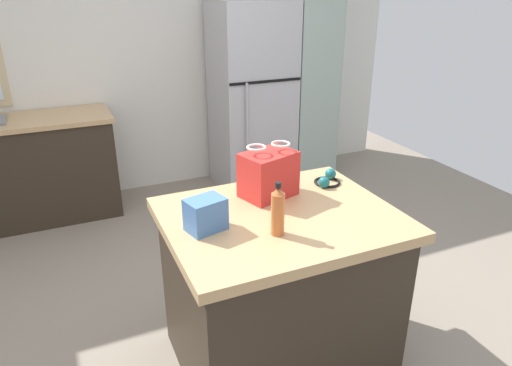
% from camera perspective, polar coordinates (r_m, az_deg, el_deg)
% --- Properties ---
extents(ground, '(6.53, 6.53, 0.00)m').
position_cam_1_polar(ground, '(3.09, -3.11, -16.35)').
color(ground, gray).
extents(back_wall, '(5.44, 0.13, 2.79)m').
position_cam_1_polar(back_wall, '(4.73, -14.57, 15.57)').
color(back_wall, silver).
rests_on(back_wall, ground).
extents(kitchen_island, '(1.14, 0.92, 0.91)m').
position_cam_1_polar(kitchen_island, '(2.57, 2.78, -12.79)').
color(kitchen_island, '#33281E').
rests_on(kitchen_island, ground).
extents(refrigerator, '(0.73, 0.69, 1.82)m').
position_cam_1_polar(refrigerator, '(4.72, -0.52, 10.30)').
color(refrigerator, '#B7B7BC').
rests_on(refrigerator, ground).
extents(tall_cabinet, '(0.46, 0.61, 2.18)m').
position_cam_1_polar(tall_cabinet, '(4.95, 6.14, 12.97)').
color(tall_cabinet, '#9EB2A8').
rests_on(tall_cabinet, ground).
extents(sink_counter, '(1.58, 0.61, 1.10)m').
position_cam_1_polar(sink_counter, '(4.53, -26.60, 1.37)').
color(sink_counter, '#33281E').
rests_on(sink_counter, ground).
extents(shopping_bag, '(0.32, 0.27, 0.29)m').
position_cam_1_polar(shopping_bag, '(2.48, 1.51, 1.10)').
color(shopping_bag, red).
rests_on(shopping_bag, kitchen_island).
extents(small_box, '(0.20, 0.16, 0.16)m').
position_cam_1_polar(small_box, '(2.17, -6.13, -3.81)').
color(small_box, '#4775B7').
rests_on(small_box, kitchen_island).
extents(bottle, '(0.06, 0.06, 0.26)m').
position_cam_1_polar(bottle, '(2.10, 2.66, -3.43)').
color(bottle, '#C66633').
rests_on(bottle, kitchen_island).
extents(ear_defenders, '(0.21, 0.21, 0.06)m').
position_cam_1_polar(ear_defenders, '(2.70, 8.63, 0.42)').
color(ear_defenders, black).
rests_on(ear_defenders, kitchen_island).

